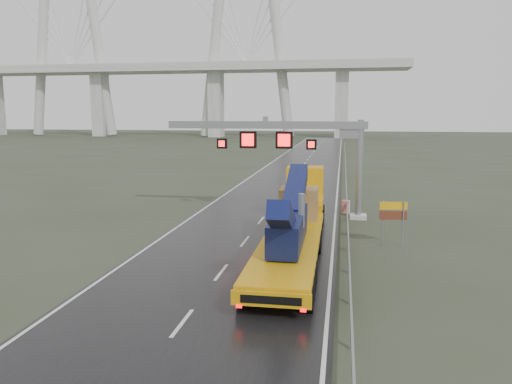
% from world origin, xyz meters
% --- Properties ---
extents(ground, '(400.00, 400.00, 0.00)m').
position_xyz_m(ground, '(0.00, 0.00, 0.00)').
color(ground, '#323927').
rests_on(ground, ground).
extents(road, '(11.00, 200.00, 0.02)m').
position_xyz_m(road, '(0.00, 40.00, 0.01)').
color(road, black).
rests_on(road, ground).
extents(guardrail, '(0.20, 140.00, 1.40)m').
position_xyz_m(guardrail, '(6.10, 30.00, 0.70)').
color(guardrail, gray).
rests_on(guardrail, ground).
extents(sign_gantry, '(14.90, 1.20, 7.42)m').
position_xyz_m(sign_gantry, '(2.10, 17.99, 5.61)').
color(sign_gantry, '#A7A7A3').
rests_on(sign_gantry, ground).
extents(heavy_haul_truck, '(3.09, 19.79, 4.64)m').
position_xyz_m(heavy_haul_truck, '(3.11, 10.21, 1.80)').
color(heavy_haul_truck, '#C6A50B').
rests_on(heavy_haul_truck, ground).
extents(exit_sign_pair, '(1.56, 0.24, 2.69)m').
position_xyz_m(exit_sign_pair, '(8.62, 10.39, 1.88)').
color(exit_sign_pair, '#92939A').
rests_on(exit_sign_pair, ground).
extents(striped_barrier, '(0.66, 0.48, 1.01)m').
position_xyz_m(striped_barrier, '(6.00, 19.83, 0.50)').
color(striped_barrier, red).
rests_on(striped_barrier, ground).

